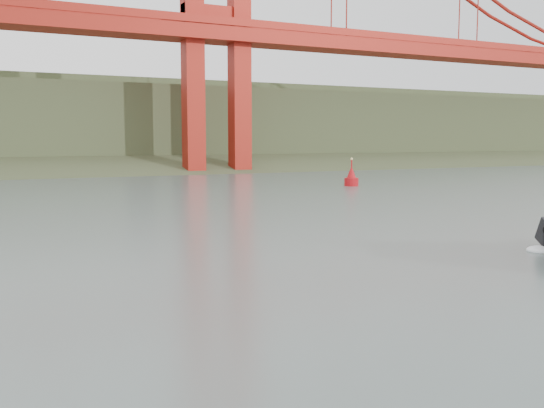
{
  "coord_description": "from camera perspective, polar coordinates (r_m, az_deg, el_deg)",
  "views": [
    {
      "loc": [
        -13.53,
        -17.93,
        5.51
      ],
      "look_at": [
        -0.83,
        8.02,
        2.4
      ],
      "focal_mm": 40.0,
      "sensor_mm": 36.0,
      "label": 1
    }
  ],
  "objects": [
    {
      "name": "ground",
      "position": [
        23.13,
        10.75,
        -7.75
      ],
      "size": [
        400.0,
        400.0,
        0.0
      ],
      "primitive_type": "plane",
      "color": "#485652",
      "rests_on": "ground"
    },
    {
      "name": "headlands",
      "position": [
        144.08,
        -20.82,
        6.35
      ],
      "size": [
        500.0,
        105.36,
        27.12
      ],
      "color": "#404D2C",
      "rests_on": "ground"
    },
    {
      "name": "nav_buoy",
      "position": [
        72.06,
        7.48,
        2.44
      ],
      "size": [
        1.69,
        1.69,
        3.51
      ],
      "color": "#B30C12",
      "rests_on": "ground"
    }
  ]
}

